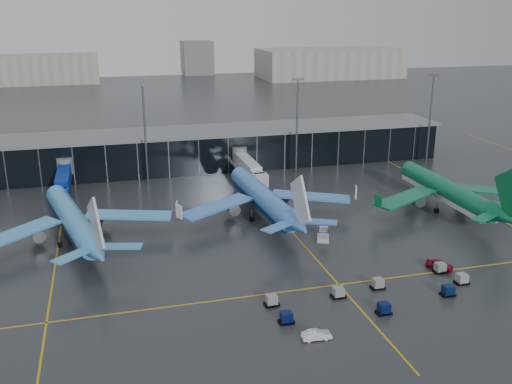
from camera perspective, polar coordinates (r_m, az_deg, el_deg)
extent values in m
plane|color=#282B2D|center=(104.50, -0.06, -6.29)|extent=(600.00, 600.00, 0.00)
cube|color=black|center=(160.55, -5.86, 4.17)|extent=(140.00, 16.00, 10.00)
cube|color=slate|center=(159.39, -5.92, 6.02)|extent=(142.00, 17.00, 0.80)
cylinder|color=#595B60|center=(150.67, -18.55, 2.49)|extent=(4.00, 4.00, 4.00)
cube|color=navy|center=(137.90, -18.77, 0.74)|extent=(3.00, 24.00, 3.00)
cylinder|color=#595B60|center=(131.68, -18.79, -1.48)|extent=(1.00, 1.00, 2.60)
cylinder|color=#595B60|center=(154.31, -1.66, 3.77)|extent=(4.00, 4.00, 4.00)
cube|color=silver|center=(141.86, -0.38, 2.18)|extent=(3.00, 24.00, 3.00)
cylinder|color=#595B60|center=(135.83, 0.44, 0.09)|extent=(1.00, 1.00, 2.60)
cylinder|color=#595B60|center=(145.58, -11.01, 5.54)|extent=(0.50, 0.50, 25.00)
cube|color=#595B60|center=(143.48, -11.31, 10.50)|extent=(3.00, 0.40, 0.60)
cylinder|color=#595B60|center=(153.56, 4.11, 6.46)|extent=(0.50, 0.50, 25.00)
cube|color=#595B60|center=(151.57, 4.22, 11.17)|extent=(3.00, 0.40, 0.60)
cylinder|color=#595B60|center=(170.79, 16.99, 6.89)|extent=(0.50, 0.50, 25.00)
cube|color=#595B60|center=(169.00, 17.38, 11.11)|extent=(3.00, 0.40, 0.60)
cube|color=#B2AD99|center=(382.18, 7.35, 12.66)|extent=(90.00, 42.00, 18.00)
cube|color=#B2AD99|center=(375.33, -20.91, 11.42)|extent=(70.00, 38.00, 16.00)
cube|color=#B2AD99|center=(398.65, -5.92, 13.21)|extent=(20.00, 20.00, 22.00)
cube|color=gold|center=(120.37, -19.02, -3.96)|extent=(0.30, 120.00, 0.02)
cube|color=gold|center=(124.90, 1.98, -2.16)|extent=(0.30, 120.00, 0.02)
cube|color=gold|center=(144.08, 19.35, -0.43)|extent=(0.30, 120.00, 0.02)
cube|color=gold|center=(94.76, 8.27, -9.15)|extent=(220.00, 0.30, 0.02)
cube|color=black|center=(94.59, 12.06, -9.32)|extent=(2.20, 1.50, 0.36)
cube|color=gray|center=(94.25, 12.09, -8.90)|extent=(1.60, 1.50, 1.50)
cube|color=black|center=(95.33, 18.62, -9.68)|extent=(2.20, 1.50, 0.36)
cube|color=#04193A|center=(94.99, 18.66, -9.27)|extent=(1.60, 1.50, 1.50)
cube|color=black|center=(102.64, 17.90, -7.57)|extent=(2.20, 1.50, 0.36)
cube|color=gray|center=(102.33, 17.94, -7.18)|extent=(1.60, 1.50, 1.50)
cube|color=black|center=(99.88, 19.86, -8.52)|extent=(2.20, 1.50, 0.36)
cube|color=gray|center=(99.56, 19.90, -8.12)|extent=(1.60, 1.50, 1.50)
cube|color=black|center=(83.48, 3.04, -12.83)|extent=(2.20, 1.50, 0.36)
cube|color=#04113D|center=(83.09, 3.05, -12.38)|extent=(1.60, 1.50, 1.50)
cube|color=black|center=(90.85, 8.21, -10.28)|extent=(2.20, 1.50, 0.36)
cube|color=gray|center=(90.50, 8.24, -9.85)|extent=(1.60, 1.50, 1.50)
cube|color=black|center=(87.81, 1.57, -11.15)|extent=(2.20, 1.50, 0.36)
cube|color=gray|center=(87.44, 1.57, -10.71)|extent=(1.60, 1.50, 1.50)
cube|color=black|center=(87.63, 12.63, -11.69)|extent=(2.20, 1.50, 0.36)
cube|color=#051041|center=(87.26, 12.67, -11.25)|extent=(1.60, 1.50, 1.50)
cube|color=silver|center=(111.40, 6.72, -4.61)|extent=(3.20, 3.78, 0.80)
cube|color=silver|center=(110.69, 6.76, -3.71)|extent=(2.51, 3.22, 2.29)
imported|color=maroon|center=(103.76, 17.88, -6.92)|extent=(4.48, 4.69, 1.58)
imported|color=white|center=(79.95, 6.08, -14.01)|extent=(4.18, 1.65, 1.35)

